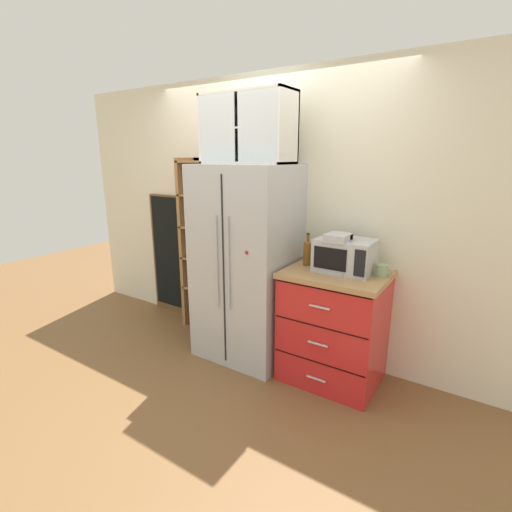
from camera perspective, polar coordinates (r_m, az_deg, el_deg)
The scene contains 13 objects.
ground_plane at distance 3.71m, azimuth -1.45°, elevation -14.43°, with size 10.65×10.65×0.00m, color brown.
wall_back_cream at distance 3.61m, azimuth 2.05°, elevation 6.29°, with size 4.96×0.10×2.55m, color silver.
refrigerator at distance 3.37m, azimuth -1.42°, elevation -1.20°, with size 0.84×0.70×1.76m.
pantry_shelf_column at distance 3.98m, azimuth -7.49°, elevation 2.03°, with size 0.52×0.29×1.81m.
counter_cabinet at distance 3.18m, azimuth 11.79°, elevation -10.45°, with size 0.80×0.64×0.94m.
microwave at distance 3.01m, azimuth 13.46°, elevation 0.10°, with size 0.44×0.33×0.26m.
coffee_maker at distance 2.98m, azimuth 12.47°, elevation 0.51°, with size 0.17×0.20×0.31m.
mug_sage at distance 2.97m, azimuth 18.70°, elevation -2.11°, with size 0.12×0.09×0.09m.
mug_navy at distance 2.95m, azimuth 11.94°, elevation -1.76°, with size 0.12×0.08×0.10m.
bottle_amber at distance 3.12m, azimuth 7.89°, elevation 0.73°, with size 0.07×0.07×0.27m.
bottle_green at distance 2.97m, azimuth 12.31°, elevation -0.25°, with size 0.07×0.07×0.27m.
upper_cabinet at distance 3.29m, azimuth -1.08°, elevation 18.87°, with size 0.80×0.32×0.57m.
chalkboard_menu at distance 4.46m, azimuth -12.73°, elevation 0.11°, with size 0.60×0.04×1.40m.
Camera 1 is at (1.84, -2.65, 1.82)m, focal length 26.13 mm.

